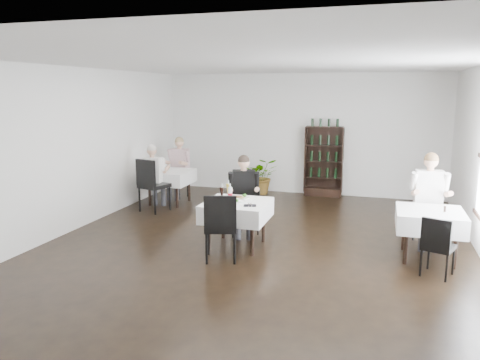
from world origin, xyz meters
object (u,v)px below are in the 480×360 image
object	(u,v)px
wine_shelf	(324,162)
diner_main	(244,189)
potted_tree	(261,176)
main_table	(237,210)

from	to	relation	value
wine_shelf	diner_main	size ratio (longest dim) A/B	1.21
potted_tree	diner_main	xyz separation A→B (m)	(0.54, -3.43, 0.38)
wine_shelf	diner_main	xyz separation A→B (m)	(-0.98, -3.65, -0.01)
main_table	diner_main	bearing A→B (deg)	96.52
main_table	potted_tree	size ratio (longest dim) A/B	1.12
main_table	diner_main	xyz separation A→B (m)	(-0.08, 0.66, 0.22)
wine_shelf	potted_tree	size ratio (longest dim) A/B	1.90
diner_main	potted_tree	bearing A→B (deg)	98.98
wine_shelf	diner_main	bearing A→B (deg)	-104.96
main_table	wine_shelf	bearing A→B (deg)	78.22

